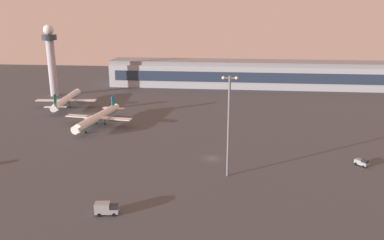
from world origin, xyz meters
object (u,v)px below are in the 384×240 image
apron_light_central (229,121)px  cargo_loader (362,162)px  control_tower (51,55)px  airplane_far_stand (66,100)px  airplane_terminal_side (98,117)px  catering_truck (106,208)px

apron_light_central → cargo_loader: bearing=16.0°
control_tower → airplane_far_stand: control_tower is taller
cargo_loader → airplane_far_stand: bearing=-68.8°
airplane_far_stand → cargo_loader: (124.38, -64.37, -2.57)m
airplane_terminal_side → catering_truck: bearing=118.1°
airplane_far_stand → catering_truck: airplane_far_stand is taller
cargo_loader → catering_truck: bearing=-13.2°
cargo_loader → apron_light_central: size_ratio=0.15×
airplane_terminal_side → control_tower: bearing=-43.3°
airplane_terminal_side → cargo_loader: (97.63, -34.18, -2.49)m
airplane_terminal_side → apron_light_central: apron_light_central is taller
apron_light_central → airplane_terminal_side: bearing=140.1°
airplane_terminal_side → catering_truck: airplane_terminal_side is taller
control_tower → apron_light_central: 142.77m
airplane_terminal_side → apron_light_central: (55.39, -46.26, 13.26)m
control_tower → airplane_terminal_side: (44.70, -55.37, -19.18)m
cargo_loader → apron_light_central: apron_light_central is taller
control_tower → airplane_far_stand: (17.95, -25.19, -19.09)m
cargo_loader → control_tower: bearing=-73.6°
control_tower → airplane_terminal_side: control_tower is taller
control_tower → cargo_loader: size_ratio=9.00×
control_tower → apron_light_central: size_ratio=1.32×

